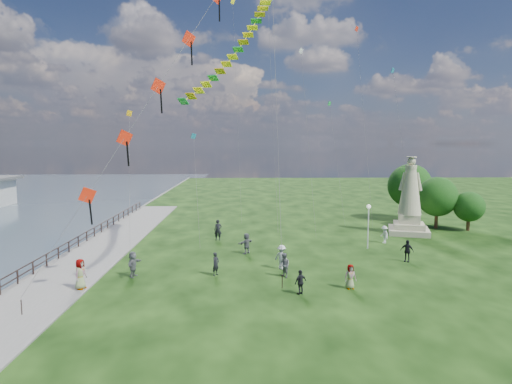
{
  "coord_description": "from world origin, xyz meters",
  "views": [
    {
      "loc": [
        -1.83,
        -22.8,
        8.98
      ],
      "look_at": [
        -1.0,
        8.0,
        5.5
      ],
      "focal_mm": 30.0,
      "sensor_mm": 36.0,
      "label": 1
    }
  ],
  "objects_px": {
    "lamppost": "(368,217)",
    "person_5": "(133,264)",
    "statue": "(410,205)",
    "person_4": "(350,277)",
    "person_1": "(284,265)",
    "person_3": "(301,282)",
    "person_11": "(246,243)",
    "person_10": "(80,276)",
    "person_8": "(384,235)",
    "person_2": "(282,257)",
    "person_0": "(216,264)",
    "person_9": "(407,251)",
    "person_6": "(218,230)"
  },
  "relations": [
    {
      "from": "person_10",
      "to": "person_11",
      "type": "bearing_deg",
      "value": -34.91
    },
    {
      "from": "person_5",
      "to": "person_8",
      "type": "height_order",
      "value": "person_5"
    },
    {
      "from": "person_0",
      "to": "person_1",
      "type": "bearing_deg",
      "value": -60.76
    },
    {
      "from": "person_0",
      "to": "person_5",
      "type": "bearing_deg",
      "value": 127.84
    },
    {
      "from": "lamppost",
      "to": "person_10",
      "type": "distance_m",
      "value": 23.04
    },
    {
      "from": "person_1",
      "to": "person_10",
      "type": "distance_m",
      "value": 12.96
    },
    {
      "from": "person_1",
      "to": "person_4",
      "type": "xyz_separation_m",
      "value": [
        3.89,
        -2.37,
        -0.06
      ]
    },
    {
      "from": "person_0",
      "to": "person_8",
      "type": "relative_size",
      "value": 1.01
    },
    {
      "from": "statue",
      "to": "person_9",
      "type": "xyz_separation_m",
      "value": [
        -4.08,
        -10.2,
        -2.08
      ]
    },
    {
      "from": "person_0",
      "to": "person_2",
      "type": "bearing_deg",
      "value": -37.45
    },
    {
      "from": "lamppost",
      "to": "person_0",
      "type": "relative_size",
      "value": 2.4
    },
    {
      "from": "person_0",
      "to": "person_9",
      "type": "distance_m",
      "value": 14.72
    },
    {
      "from": "person_3",
      "to": "person_8",
      "type": "height_order",
      "value": "person_8"
    },
    {
      "from": "person_8",
      "to": "person_9",
      "type": "xyz_separation_m",
      "value": [
        -0.27,
        -6.14,
        0.05
      ]
    },
    {
      "from": "person_2",
      "to": "person_8",
      "type": "height_order",
      "value": "person_2"
    },
    {
      "from": "lamppost",
      "to": "person_3",
      "type": "bearing_deg",
      "value": -123.27
    },
    {
      "from": "person_2",
      "to": "person_10",
      "type": "bearing_deg",
      "value": 55.04
    },
    {
      "from": "person_1",
      "to": "statue",
      "type": "bearing_deg",
      "value": 105.31
    },
    {
      "from": "person_3",
      "to": "person_4",
      "type": "bearing_deg",
      "value": 159.83
    },
    {
      "from": "statue",
      "to": "lamppost",
      "type": "relative_size",
      "value": 2.01
    },
    {
      "from": "person_6",
      "to": "person_11",
      "type": "distance_m",
      "value": 5.63
    },
    {
      "from": "statue",
      "to": "person_2",
      "type": "bearing_deg",
      "value": -122.03
    },
    {
      "from": "person_5",
      "to": "person_10",
      "type": "relative_size",
      "value": 0.93
    },
    {
      "from": "person_9",
      "to": "person_10",
      "type": "xyz_separation_m",
      "value": [
        -22.51,
        -5.88,
        0.1
      ]
    },
    {
      "from": "lamppost",
      "to": "person_8",
      "type": "relative_size",
      "value": 2.43
    },
    {
      "from": "person_6",
      "to": "person_8",
      "type": "relative_size",
      "value": 1.23
    },
    {
      "from": "person_5",
      "to": "person_11",
      "type": "distance_m",
      "value": 9.75
    },
    {
      "from": "lamppost",
      "to": "person_1",
      "type": "bearing_deg",
      "value": -135.58
    },
    {
      "from": "statue",
      "to": "person_1",
      "type": "xyz_separation_m",
      "value": [
        -13.83,
        -13.83,
        -2.09
      ]
    },
    {
      "from": "person_2",
      "to": "person_4",
      "type": "height_order",
      "value": "person_2"
    },
    {
      "from": "person_1",
      "to": "person_9",
      "type": "xyz_separation_m",
      "value": [
        9.75,
        3.63,
        0.01
      ]
    },
    {
      "from": "person_0",
      "to": "person_4",
      "type": "relative_size",
      "value": 1.03
    },
    {
      "from": "person_0",
      "to": "person_2",
      "type": "xyz_separation_m",
      "value": [
        4.64,
        1.36,
        0.08
      ]
    },
    {
      "from": "person_3",
      "to": "person_10",
      "type": "xyz_separation_m",
      "value": [
        -13.43,
        1.03,
        0.19
      ]
    },
    {
      "from": "person_1",
      "to": "person_3",
      "type": "relative_size",
      "value": 1.11
    },
    {
      "from": "lamppost",
      "to": "person_5",
      "type": "distance_m",
      "value": 19.67
    },
    {
      "from": "lamppost",
      "to": "person_10",
      "type": "height_order",
      "value": "lamppost"
    },
    {
      "from": "person_11",
      "to": "person_10",
      "type": "bearing_deg",
      "value": -6.61
    },
    {
      "from": "person_4",
      "to": "person_11",
      "type": "bearing_deg",
      "value": 116.7
    },
    {
      "from": "person_1",
      "to": "person_11",
      "type": "bearing_deg",
      "value": 171.91
    },
    {
      "from": "person_1",
      "to": "person_6",
      "type": "bearing_deg",
      "value": 174.78
    },
    {
      "from": "person_10",
      "to": "person_6",
      "type": "bearing_deg",
      "value": -14.22
    },
    {
      "from": "person_6",
      "to": "person_9",
      "type": "relative_size",
      "value": 1.15
    },
    {
      "from": "person_11",
      "to": "person_0",
      "type": "bearing_deg",
      "value": 23.09
    },
    {
      "from": "person_3",
      "to": "person_5",
      "type": "xyz_separation_m",
      "value": [
        -10.91,
        3.69,
        0.13
      ]
    },
    {
      "from": "statue",
      "to": "person_4",
      "type": "xyz_separation_m",
      "value": [
        -9.94,
        -16.2,
        -2.15
      ]
    },
    {
      "from": "person_2",
      "to": "lamppost",
      "type": "bearing_deg",
      "value": -106.81
    },
    {
      "from": "person_2",
      "to": "person_5",
      "type": "xyz_separation_m",
      "value": [
        -10.22,
        -1.52,
        0.0
      ]
    },
    {
      "from": "person_0",
      "to": "person_4",
      "type": "distance_m",
      "value": 9.04
    },
    {
      "from": "person_0",
      "to": "person_11",
      "type": "bearing_deg",
      "value": 16.04
    }
  ]
}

